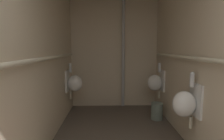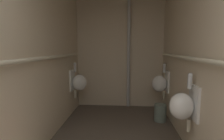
% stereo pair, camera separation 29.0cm
% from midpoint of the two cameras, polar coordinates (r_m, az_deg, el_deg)
% --- Properties ---
extents(wall_left, '(0.06, 4.06, 2.73)m').
position_cam_midpoint_polar(wall_left, '(2.43, -26.47, 5.63)').
color(wall_left, beige).
rests_on(wall_left, ground).
extents(wall_right, '(0.06, 4.06, 2.73)m').
position_cam_midpoint_polar(wall_right, '(2.44, 24.24, 5.75)').
color(wall_right, beige).
rests_on(wall_right, ground).
extents(wall_back, '(2.14, 0.06, 2.73)m').
position_cam_midpoint_polar(wall_back, '(4.20, -1.29, 6.67)').
color(wall_back, beige).
rests_on(wall_back, ground).
extents(urinal_left_mid, '(0.32, 0.30, 0.76)m').
position_cam_midpoint_polar(urinal_left_mid, '(3.80, -14.34, -4.00)').
color(urinal_left_mid, white).
extents(urinal_right_mid, '(0.32, 0.30, 0.76)m').
position_cam_midpoint_polar(urinal_right_mid, '(2.49, 19.60, -10.08)').
color(urinal_right_mid, white).
extents(urinal_right_far, '(0.32, 0.30, 0.76)m').
position_cam_midpoint_polar(urinal_right_far, '(3.81, 11.85, -3.89)').
color(urinal_right_far, white).
extents(supply_pipe_left, '(0.06, 3.27, 0.06)m').
position_cam_midpoint_polar(supply_pipe_left, '(2.42, -24.12, 3.36)').
color(supply_pipe_left, beige).
extents(supply_pipe_right, '(0.06, 3.30, 0.06)m').
position_cam_midpoint_polar(supply_pipe_right, '(2.43, 22.01, 3.47)').
color(supply_pipe_right, beige).
extents(standpipe_back_wall, '(0.07, 0.07, 2.68)m').
position_cam_midpoint_polar(standpipe_back_wall, '(4.10, 1.62, 6.66)').
color(standpipe_back_wall, '#B2B2B2').
rests_on(standpipe_back_wall, ground).
extents(waste_bin, '(0.23, 0.23, 0.33)m').
position_cam_midpoint_polar(waste_bin, '(3.64, 12.02, -12.86)').
color(waste_bin, slate).
rests_on(waste_bin, ground).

